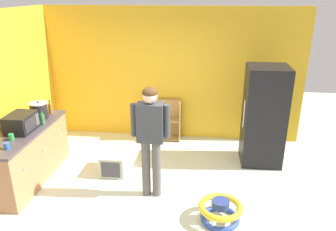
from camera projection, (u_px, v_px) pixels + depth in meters
ground_plane at (158, 198)px, 5.01m from camera, size 12.00×12.00×0.00m
back_wall at (174, 75)px, 6.69m from camera, size 5.20×0.06×2.70m
left_side_wall at (11, 92)px, 5.56m from camera, size 0.06×2.99×2.70m
kitchen_counter at (27, 155)px, 5.35m from camera, size 0.65×1.89×0.90m
refrigerator at (264, 116)px, 5.79m from camera, size 0.73×0.68×1.78m
bookshelf at (159, 122)px, 6.91m from camera, size 0.80×0.28×0.85m
standing_person at (151, 133)px, 4.73m from camera, size 0.57×0.22×1.72m
baby_walker at (220, 211)px, 4.46m from camera, size 0.60×0.60×0.32m
pet_carrier at (115, 162)px, 5.69m from camera, size 0.42×0.55×0.36m
microwave at (21, 123)px, 5.10m from camera, size 0.37×0.48×0.28m
crock_pot at (39, 110)px, 5.63m from camera, size 0.30×0.30×0.31m
green_glass_bottle at (42, 119)px, 5.36m from camera, size 0.07×0.07×0.25m
amber_bottle at (50, 108)px, 5.85m from camera, size 0.07×0.07×0.25m
white_cup at (25, 119)px, 5.49m from camera, size 0.08×0.08×0.09m
blue_cup at (7, 146)px, 4.55m from camera, size 0.08×0.08×0.09m
red_cup at (38, 110)px, 5.93m from camera, size 0.08×0.08×0.09m
green_cup at (11, 137)px, 4.82m from camera, size 0.08×0.08×0.09m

